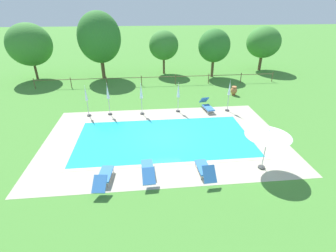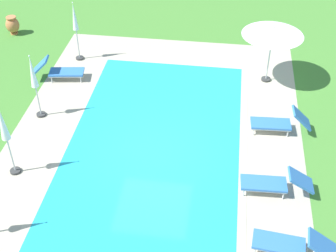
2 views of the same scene
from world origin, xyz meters
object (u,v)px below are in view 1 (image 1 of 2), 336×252
Objects in this scene: sun_lounger_north_mid at (205,169)px; sun_lounger_north_far at (207,105)px; patio_umbrella_closed_row_mid_east at (229,91)px; tree_centre at (99,38)px; patio_umbrella_closed_row_centre at (178,93)px; tree_far_west at (30,45)px; patio_umbrella_closed_row_mid_west at (108,94)px; patio_umbrella_closed_row_east at (86,97)px; patio_umbrella_open_foreground at (269,133)px; tree_far_east at (264,42)px; tree_west_mid at (214,46)px; terracotta_urn_near_fence at (234,91)px; patio_umbrella_closed_row_west at (141,94)px; sun_lounger_north_end at (104,177)px; tree_east_mid at (164,45)px; sun_lounger_north_near_steps at (148,170)px.

sun_lounger_north_far is (2.12, 8.18, -0.00)m from sun_lounger_north_mid.
patio_umbrella_closed_row_mid_east is 15.56m from tree_centre.
tree_far_west is (-14.38, 10.62, 2.15)m from patio_umbrella_closed_row_centre.
patio_umbrella_closed_row_east is at bearing -176.11° from patio_umbrella_closed_row_mid_west.
tree_far_east is at bearing 66.26° from patio_umbrella_open_foreground.
patio_umbrella_closed_row_mid_west is 14.41m from tree_west_mid.
tree_centre reaches higher than terracotta_urn_near_fence.
patio_umbrella_closed_row_mid_west reaches higher than sun_lounger_north_mid.
patio_umbrella_closed_row_east is at bearing 179.00° from patio_umbrella_closed_row_west.
tree_centre is 1.35× the size of tree_far_east.
tree_far_east is (12.07, 12.05, 1.80)m from patio_umbrella_closed_row_centre.
sun_lounger_north_end is 21.40m from tree_far_west.
tree_far_east is (8.14, 12.30, 1.74)m from patio_umbrella_closed_row_mid_east.
patio_umbrella_closed_row_centre is at bearing 60.11° from sun_lounger_north_end.
tree_east_mid is at bearing 65.88° from patio_umbrella_closed_row_mid_west.
tree_east_mid reaches higher than patio_umbrella_closed_row_west.
tree_east_mid is (-0.32, 19.67, 2.88)m from sun_lounger_north_mid.
sun_lounger_north_far is at bearing 58.03° from sun_lounger_north_near_steps.
tree_centre reaches higher than tree_west_mid.
sun_lounger_north_far is 2.03m from patio_umbrella_closed_row_mid_east.
patio_umbrella_closed_row_east is at bearing 104.96° from sun_lounger_north_end.
patio_umbrella_closed_row_west reaches higher than sun_lounger_north_far.
tree_east_mid is (-0.10, 11.56, 1.71)m from patio_umbrella_closed_row_centre.
sun_lounger_north_mid is 0.79× the size of patio_umbrella_closed_row_mid_west.
sun_lounger_north_mid is at bearing -115.55° from terracotta_urn_near_fence.
patio_umbrella_closed_row_west is at bearing -103.02° from tree_east_mid.
sun_lounger_north_end is 0.30× the size of tree_centre.
patio_umbrella_open_foreground is 0.92× the size of patio_umbrella_closed_row_west.
tree_east_mid is at bearing 108.82° from patio_umbrella_closed_row_mid_east.
tree_far_west reaches higher than sun_lounger_north_near_steps.
sun_lounger_north_mid reaches higher than sun_lounger_north_near_steps.
tree_east_mid is (-3.44, 19.35, 1.19)m from patio_umbrella_open_foreground.
patio_umbrella_open_foreground is at bearing -66.80° from patio_umbrella_closed_row_centre.
tree_centre reaches higher than tree_far_west.
tree_far_west is at bearing 178.56° from tree_centre.
tree_east_mid is (4.60, 19.73, 2.90)m from sun_lounger_north_end.
patio_umbrella_closed_row_west reaches higher than sun_lounger_north_mid.
tree_east_mid is at bearing 76.98° from patio_umbrella_closed_row_west.
tree_far_west is at bearing 125.01° from patio_umbrella_closed_row_east.
sun_lounger_north_mid is 8.46m from sun_lounger_north_far.
sun_lounger_north_near_steps is at bearing -126.61° from terracotta_urn_near_fence.
sun_lounger_north_mid is 4.92m from sun_lounger_north_end.
tree_far_east is at bearing 2.34° from tree_east_mid.
sun_lounger_north_mid is 12.63m from terracotta_urn_near_fence.
tree_far_east is at bearing 19.83° from tree_west_mid.
patio_umbrella_closed_row_east reaches higher than sun_lounger_north_end.
tree_far_east is at bearing 39.47° from patio_umbrella_closed_row_west.
sun_lounger_north_end is at bearing -62.75° from tree_far_west.
patio_umbrella_closed_row_west is 12.84m from tree_west_mid.
patio_umbrella_closed_row_west is 0.48× the size of tree_far_east.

